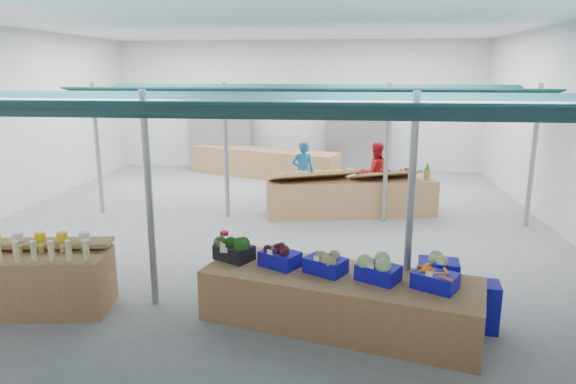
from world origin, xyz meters
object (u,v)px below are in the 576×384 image
at_px(veg_counter, 339,299).
at_px(vendor_right, 375,173).
at_px(bottle_shelf, 42,279).
at_px(fruit_counter, 351,197).
at_px(crate_stack, 477,306).
at_px(vendor_left, 303,171).

distance_m(veg_counter, vendor_right, 6.47).
xyz_separation_m(bottle_shelf, fruit_counter, (4.25, 5.35, -0.03)).
bearing_deg(bottle_shelf, fruit_counter, 42.65).
bearing_deg(fruit_counter, crate_stack, -84.74).
bearing_deg(crate_stack, vendor_left, 113.83).
distance_m(bottle_shelf, veg_counter, 4.10).
height_order(fruit_counter, vendor_left, vendor_left).
bearing_deg(bottle_shelf, vendor_left, 55.80).
xyz_separation_m(crate_stack, vendor_left, (-2.80, 6.33, 0.45)).
bearing_deg(crate_stack, veg_counter, -177.45).
bearing_deg(vendor_right, vendor_left, -11.70).
bearing_deg(vendor_left, veg_counter, 87.58).
distance_m(crate_stack, vendor_right, 6.42).
distance_m(vendor_left, vendor_right, 1.80).
relative_size(bottle_shelf, vendor_left, 1.27).
height_order(veg_counter, fruit_counter, fruit_counter).
distance_m(veg_counter, crate_stack, 1.75).
bearing_deg(fruit_counter, veg_counter, -103.35).
distance_m(veg_counter, fruit_counter, 5.31).
relative_size(fruit_counter, vendor_left, 2.50).
relative_size(bottle_shelf, crate_stack, 3.07).
height_order(vendor_left, vendor_right, same).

